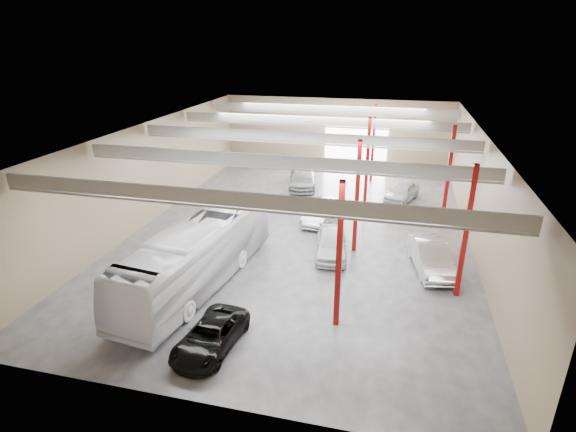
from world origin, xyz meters
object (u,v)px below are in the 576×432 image
at_px(coach_bus, 198,254).
at_px(car_row_a, 331,243).
at_px(car_right_near, 431,256).
at_px(car_right_far, 402,192).
at_px(car_row_b, 321,211).
at_px(black_sedan, 211,336).
at_px(car_row_c, 303,178).

height_order(coach_bus, car_row_a, coach_bus).
relative_size(car_right_near, car_right_far, 1.14).
bearing_deg(car_row_b, car_right_near, -30.34).
bearing_deg(car_row_a, coach_bus, -149.90).
bearing_deg(car_right_near, car_right_far, 87.34).
distance_m(black_sedan, car_row_b, 15.35).
bearing_deg(car_row_c, car_row_a, -81.24).
bearing_deg(car_row_b, car_right_far, 53.93).
height_order(car_row_b, car_row_c, car_row_c).
bearing_deg(coach_bus, car_right_near, 27.58).
relative_size(car_row_a, car_right_far, 1.03).
bearing_deg(car_row_b, car_row_a, -66.23).
bearing_deg(car_right_far, car_row_c, -171.46).
bearing_deg(car_row_b, coach_bus, -108.05).
bearing_deg(car_row_a, car_right_near, -12.60).
relative_size(car_row_a, car_right_near, 0.90).
bearing_deg(coach_bus, car_right_far, 64.17).
distance_m(car_right_near, car_right_far, 11.75).
xyz_separation_m(car_row_b, car_right_far, (5.64, 5.96, -0.02)).
distance_m(car_row_b, car_row_c, 8.23).
xyz_separation_m(black_sedan, car_row_c, (-0.83, 22.88, 0.21)).
height_order(black_sedan, car_row_b, car_row_b).
xyz_separation_m(coach_bus, car_row_a, (6.38, 5.00, -0.94)).
bearing_deg(car_right_far, black_sedan, -90.37).
xyz_separation_m(car_right_near, car_right_far, (-1.69, 11.63, -0.08)).
relative_size(black_sedan, car_right_far, 0.99).
relative_size(car_row_a, car_row_b, 0.97).
distance_m(coach_bus, car_right_far, 19.29).
distance_m(car_row_a, car_right_far, 11.89).
relative_size(black_sedan, car_row_a, 0.96).
xyz_separation_m(black_sedan, car_right_near, (9.47, 9.53, 0.23)).
bearing_deg(car_right_far, car_row_a, -90.42).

